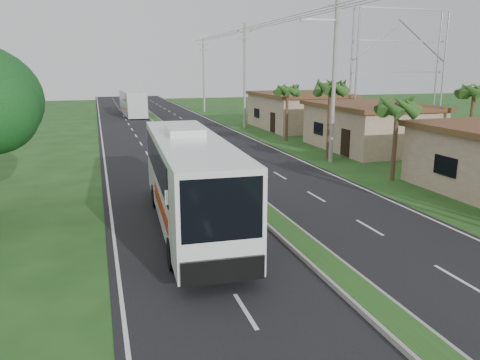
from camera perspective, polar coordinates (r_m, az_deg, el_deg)
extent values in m
plane|color=#1F4519|center=(14.58, 14.25, -13.31)|extent=(180.00, 180.00, 0.00)
cube|color=black|center=(32.45, -4.17, 2.03)|extent=(14.00, 160.00, 0.02)
cube|color=gray|center=(32.43, -4.17, 2.18)|extent=(1.20, 160.00, 0.17)
cube|color=#1F4519|center=(32.41, -4.17, 2.33)|extent=(0.95, 160.00, 0.02)
cube|color=silver|center=(31.68, -16.06, 1.23)|extent=(0.12, 160.00, 0.01)
cube|color=silver|center=(34.52, 6.74, 2.66)|extent=(0.12, 160.00, 0.01)
cube|color=tan|center=(39.43, 15.45, 6.08)|extent=(7.00, 10.00, 3.35)
cube|color=brown|center=(39.24, 15.62, 8.74)|extent=(7.60, 10.60, 0.32)
cube|color=tan|center=(51.71, 7.13, 8.23)|extent=(8.00, 11.00, 3.50)
cube|color=brown|center=(51.57, 7.19, 10.34)|extent=(8.60, 11.60, 0.32)
cylinder|color=#473321|center=(28.57, 18.36, 4.46)|extent=(0.26, 0.26, 4.60)
cylinder|color=#473321|center=(34.13, 10.80, 6.97)|extent=(0.26, 0.26, 5.40)
cylinder|color=#473321|center=(42.48, 5.72, 8.00)|extent=(0.26, 0.26, 4.80)
cylinder|color=#473321|center=(35.95, 26.29, 5.98)|extent=(0.26, 0.26, 5.20)
cylinder|color=gray|center=(32.90, 11.41, 12.47)|extent=(0.28, 0.28, 12.00)
cube|color=gray|center=(33.13, 11.79, 20.10)|extent=(1.20, 0.10, 0.10)
cube|color=gray|center=(32.49, 9.74, 18.72)|extent=(2.40, 0.10, 0.10)
cylinder|color=gray|center=(51.42, 0.58, 12.48)|extent=(0.28, 0.28, 11.00)
cube|color=gray|center=(51.54, 0.59, 17.72)|extent=(1.60, 0.12, 0.12)
cube|color=gray|center=(51.49, 0.59, 16.83)|extent=(1.20, 0.10, 0.10)
cylinder|color=gray|center=(70.74, -4.44, 12.55)|extent=(0.28, 0.28, 10.50)
cube|color=gray|center=(70.80, -4.51, 16.15)|extent=(1.60, 0.12, 0.12)
cube|color=gray|center=(70.77, -4.49, 15.50)|extent=(1.20, 0.10, 0.10)
cylinder|color=gray|center=(47.10, 14.00, 12.60)|extent=(0.18, 0.18, 12.00)
cylinder|color=gray|center=(52.90, 23.56, 11.96)|extent=(0.18, 0.18, 12.00)
cylinder|color=gray|center=(47.96, 13.38, 12.65)|extent=(0.18, 0.18, 12.00)
cylinder|color=gray|center=(53.67, 22.86, 12.03)|extent=(0.18, 0.18, 12.00)
cube|color=gray|center=(50.24, 18.73, 12.33)|extent=(10.00, 0.14, 0.14)
cube|color=gray|center=(50.30, 18.99, 15.74)|extent=(10.00, 0.14, 0.14)
cube|color=gray|center=(50.54, 19.27, 19.13)|extent=(10.00, 0.14, 0.14)
cube|color=white|center=(19.09, -6.14, 0.24)|extent=(3.18, 12.61, 3.28)
cube|color=black|center=(19.54, -6.46, 2.71)|extent=(3.11, 10.12, 1.31)
cube|color=black|center=(13.06, -2.22, -3.60)|extent=(2.35, 0.25, 1.84)
cube|color=#B52C0F|center=(18.06, -5.51, -2.68)|extent=(2.90, 5.54, 0.57)
cube|color=#FFA215|center=(19.61, -6.21, -2.17)|extent=(2.80, 3.25, 0.26)
cube|color=white|center=(19.98, -6.80, 6.03)|extent=(1.57, 2.57, 0.29)
cylinder|color=black|center=(15.68, -8.16, -8.87)|extent=(0.38, 1.10, 1.08)
cylinder|color=black|center=(16.06, 0.30, -8.16)|extent=(0.38, 1.10, 1.08)
cylinder|color=black|center=(22.57, -10.24, -1.92)|extent=(0.38, 1.10, 1.08)
cylinder|color=black|center=(22.84, -4.34, -1.55)|extent=(0.38, 1.10, 1.08)
cube|color=silver|center=(66.42, -12.95, 9.16)|extent=(2.87, 11.61, 3.21)
cube|color=black|center=(66.86, -13.04, 10.01)|extent=(2.83, 8.60, 1.09)
cube|color=#FF5C19|center=(65.48, -12.83, 8.57)|extent=(2.73, 5.59, 0.35)
cylinder|color=black|center=(61.70, -13.43, 7.63)|extent=(0.33, 0.97, 0.96)
cylinder|color=black|center=(61.94, -11.38, 7.76)|extent=(0.33, 0.97, 0.96)
cylinder|color=black|center=(70.65, -14.17, 8.30)|extent=(0.33, 0.97, 0.96)
cylinder|color=black|center=(70.87, -12.38, 8.41)|extent=(0.33, 0.97, 0.96)
imported|color=black|center=(20.67, -2.22, -3.20)|extent=(1.81, 1.09, 1.05)
imported|color=maroon|center=(20.44, -2.24, -0.91)|extent=(0.71, 0.59, 1.66)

